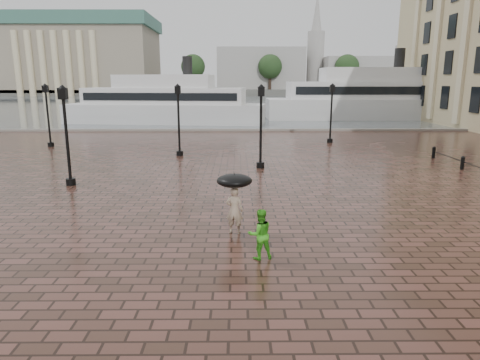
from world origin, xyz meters
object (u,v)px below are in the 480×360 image
Objects in this scene: ferry_far at (372,98)px; ferry_near at (165,104)px; street_lamps at (184,120)px; child_pedestrian at (260,234)px; adult_pedestrian at (234,210)px.

ferry_near is at bearing -168.04° from ferry_far.
street_lamps is 0.93× the size of ferry_near.
child_pedestrian is 0.06× the size of ferry_near.
child_pedestrian is 0.05× the size of ferry_far.
ferry_far is at bearing 19.36° from ferry_near.
ferry_far is (17.20, 42.18, 1.85)m from adult_pedestrian.
street_lamps is 23.02m from ferry_near.
child_pedestrian is at bearing 122.79° from adult_pedestrian.
ferry_far is at bearing -98.68° from adult_pedestrian.
ferry_near reaches higher than child_pedestrian.
ferry_far is (20.41, 28.08, 0.28)m from street_lamps.
ferry_far reaches higher than adult_pedestrian.
child_pedestrian is (3.91, -16.09, -1.63)m from street_lamps.
ferry_far is at bearing -125.32° from child_pedestrian.
ferry_near is (-4.86, 22.50, -0.11)m from street_lamps.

